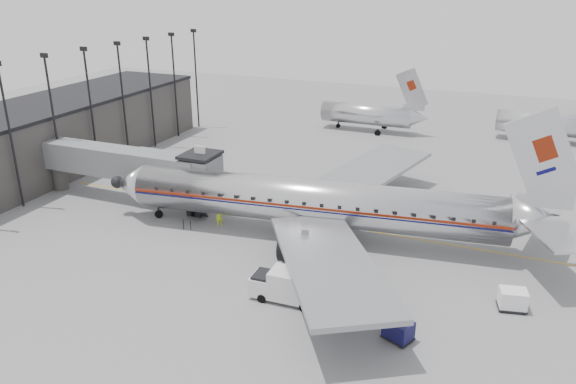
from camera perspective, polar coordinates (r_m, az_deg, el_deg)
name	(u,v)px	position (r m, az deg, el deg)	size (l,w,h in m)	color
ground	(266,242)	(51.84, -2.22, -5.14)	(160.00, 160.00, 0.00)	slate
terminal	(54,135)	(77.13, -22.67, 5.33)	(12.00, 46.00, 8.00)	#3D3A37
apron_line	(319,223)	(55.85, 3.15, -3.13)	(0.15, 60.00, 0.01)	gold
jet_bridge	(137,166)	(61.36, -15.13, 2.61)	(21.00, 6.20, 7.10)	#595C5E
floodlight_masts	(107,101)	(73.95, -17.88, 8.81)	(0.90, 42.25, 15.25)	black
distant_aircraft_near	(367,114)	(89.12, 8.08, 7.90)	(16.39, 3.20, 10.26)	silver
distant_aircraft_mid	(549,124)	(90.52, 24.95, 6.33)	(16.39, 3.20, 10.26)	silver
airliner	(323,203)	(51.58, 3.58, -1.13)	(42.92, 39.54, 13.61)	silver
service_van	(286,285)	(42.59, -0.19, -9.42)	(5.36, 2.25, 2.50)	silver
baggage_cart_navy	(398,330)	(39.42, 11.14, -13.58)	(2.31, 2.08, 1.49)	#0F0E3A
baggage_cart_white	(513,299)	(44.93, 21.86, -10.07)	(2.29, 1.92, 1.58)	white
ramp_worker	(219,217)	(55.23, -6.98, -2.55)	(0.65, 0.42, 1.77)	#D5F51C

